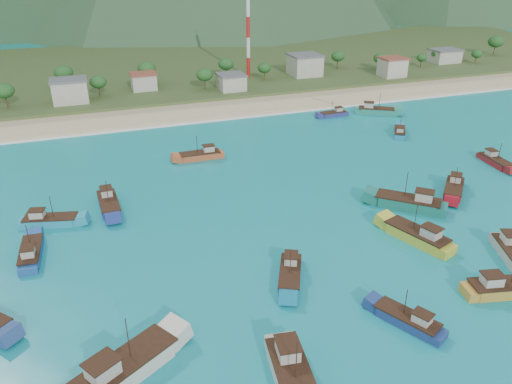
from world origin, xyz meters
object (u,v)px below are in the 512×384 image
object	(u,v)px
radio_tower	(248,17)
boat_29	(31,254)
boat_13	(334,114)
boat_12	(503,289)
boat_22	(290,275)
boat_19	(418,237)
boat_26	(124,370)
boat_27	(409,203)
boat_31	(109,204)
boat_16	(408,321)
boat_2	(454,189)
boat_0	(201,156)
boat_30	(400,133)
boat_21	(495,162)
boat_20	(50,221)
boat_28	(293,378)
boat_11	(375,111)

from	to	relation	value
radio_tower	boat_29	bearing A→B (deg)	-125.43
boat_29	boat_13	bearing A→B (deg)	35.24
boat_12	boat_22	distance (m)	28.85
boat_19	boat_26	size ratio (longest dim) A/B	0.91
boat_27	boat_31	world-z (taller)	boat_27
boat_27	boat_29	xyz separation A→B (m)	(-63.31, 5.68, -0.32)
boat_16	boat_29	distance (m)	54.94
boat_2	boat_12	distance (m)	31.32
boat_19	boat_27	size ratio (longest dim) A/B	1.03
boat_0	boat_2	distance (m)	52.92
radio_tower	boat_30	bearing A→B (deg)	-74.85
boat_0	boat_19	size ratio (longest dim) A/B	0.82
boat_0	boat_13	bearing A→B (deg)	-65.94
boat_30	boat_0	bearing A→B (deg)	-147.24
boat_31	boat_16	bearing A→B (deg)	123.83
boat_0	boat_21	distance (m)	64.12
boat_0	boat_21	bearing A→B (deg)	-111.66
boat_20	boat_30	bearing A→B (deg)	117.11
boat_16	boat_31	distance (m)	54.96
boat_28	boat_21	bearing A→B (deg)	-139.72
radio_tower	boat_2	bearing A→B (deg)	-85.21
boat_22	boat_13	bearing A→B (deg)	-96.20
radio_tower	boat_21	bearing A→B (deg)	-73.64
boat_29	radio_tower	bearing A→B (deg)	57.60
boat_20	boat_30	xyz separation A→B (m)	(82.16, 18.91, -0.14)
boat_16	boat_30	size ratio (longest dim) A/B	1.11
boat_13	boat_31	xyz separation A→B (m)	(-63.88, -35.51, 0.25)
boat_19	boat_22	xyz separation A→B (m)	(-23.09, -2.33, -0.22)
boat_13	boat_28	xyz separation A→B (m)	(-48.90, -83.91, 0.44)
radio_tower	boat_11	size ratio (longest dim) A/B	3.64
boat_26	boat_31	size ratio (longest dim) A/B	1.26
boat_0	boat_27	world-z (taller)	boat_27
boat_0	boat_30	bearing A→B (deg)	-90.49
boat_12	boat_13	distance (m)	80.59
boat_19	boat_27	world-z (taller)	boat_27
boat_2	boat_27	distance (m)	12.05
boat_19	boat_27	bearing A→B (deg)	42.21
boat_11	boat_31	distance (m)	82.97
boat_0	boat_19	bearing A→B (deg)	-151.33
boat_13	boat_27	distance (m)	55.32
boat_28	boat_0	bearing A→B (deg)	-87.32
boat_13	boat_0	bearing A→B (deg)	110.78
boat_22	boat_28	size ratio (longest dim) A/B	0.78
boat_19	boat_21	distance (m)	41.00
boat_20	boat_30	size ratio (longest dim) A/B	1.21
boat_2	boat_29	world-z (taller)	boat_2
boat_13	boat_20	bearing A→B (deg)	115.05
radio_tower	boat_26	bearing A→B (deg)	-114.65
boat_2	boat_31	world-z (taller)	boat_31
boat_16	boat_2	bearing A→B (deg)	16.67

